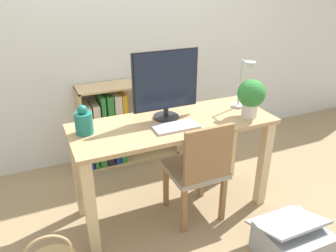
{
  "coord_description": "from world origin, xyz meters",
  "views": [
    {
      "loc": [
        -0.89,
        -1.93,
        1.73
      ],
      "look_at": [
        0.0,
        0.1,
        0.68
      ],
      "focal_mm": 35.0,
      "sensor_mm": 36.0,
      "label": 1
    }
  ],
  "objects": [
    {
      "name": "ground_plane",
      "position": [
        0.0,
        0.0,
        0.0
      ],
      "size": [
        10.0,
        10.0,
        0.0
      ],
      "primitive_type": "plane",
      "color": "#997F5B"
    },
    {
      "name": "wall_back",
      "position": [
        0.0,
        1.07,
        1.3
      ],
      "size": [
        8.0,
        0.05,
        2.6
      ],
      "color": "silver",
      "rests_on": "ground_plane"
    },
    {
      "name": "desk",
      "position": [
        0.0,
        0.0,
        0.6
      ],
      "size": [
        1.46,
        0.56,
        0.76
      ],
      "color": "tan",
      "rests_on": "ground_plane"
    },
    {
      "name": "monitor",
      "position": [
        -0.02,
        0.09,
        1.02
      ],
      "size": [
        0.49,
        0.19,
        0.49
      ],
      "color": "#232326",
      "rests_on": "desk"
    },
    {
      "name": "keyboard",
      "position": [
        -0.03,
        -0.1,
        0.77
      ],
      "size": [
        0.31,
        0.15,
        0.02
      ],
      "color": "#B2B2B7",
      "rests_on": "desk"
    },
    {
      "name": "vase",
      "position": [
        -0.61,
        0.07,
        0.84
      ],
      "size": [
        0.12,
        0.12,
        0.2
      ],
      "color": "#1E7266",
      "rests_on": "desk"
    },
    {
      "name": "desk_lamp",
      "position": [
        0.59,
        0.0,
        0.99
      ],
      "size": [
        0.1,
        0.19,
        0.38
      ],
      "color": "#B7B7BC",
      "rests_on": "desk"
    },
    {
      "name": "potted_plant",
      "position": [
        0.55,
        -0.14,
        0.92
      ],
      "size": [
        0.2,
        0.2,
        0.28
      ],
      "color": "silver",
      "rests_on": "desk"
    },
    {
      "name": "chair",
      "position": [
        0.12,
        -0.18,
        0.44
      ],
      "size": [
        0.4,
        0.4,
        0.82
      ],
      "rotation": [
        0.0,
        0.0,
        0.05
      ],
      "color": "#9E937F",
      "rests_on": "ground_plane"
    },
    {
      "name": "bookshelf",
      "position": [
        -0.22,
        0.9,
        0.37
      ],
      "size": [
        0.95,
        0.28,
        0.79
      ],
      "color": "tan",
      "rests_on": "ground_plane"
    },
    {
      "name": "storage_box",
      "position": [
        0.5,
        -0.77,
        0.12
      ],
      "size": [
        0.41,
        0.42,
        0.31
      ],
      "color": "#999EA3",
      "rests_on": "ground_plane"
    }
  ]
}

